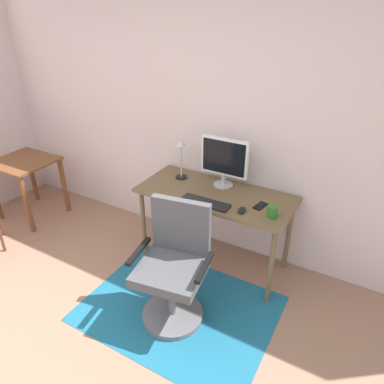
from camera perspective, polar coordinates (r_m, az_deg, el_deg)
wall_back at (r=3.39m, az=2.72°, el=11.65°), size 6.00×0.10×2.60m
area_rug at (r=3.13m, az=-2.11°, el=-18.24°), size 1.54×1.16×0.01m
desk at (r=3.21m, az=3.76°, el=-1.45°), size 1.41×0.62×0.77m
monitor at (r=3.19m, az=5.23°, el=5.32°), size 0.45×0.18×0.46m
keyboard at (r=3.00m, az=2.16°, el=-1.71°), size 0.43×0.13×0.02m
computer_mouse at (r=2.90m, az=8.04°, el=-2.90°), size 0.06×0.10×0.03m
coffee_cup at (r=2.86m, az=12.87°, el=-3.08°), size 0.08×0.08×0.10m
cell_phone at (r=3.01m, az=10.97°, el=-2.21°), size 0.09×0.15×0.01m
desk_lamp at (r=3.34m, az=-1.79°, el=6.06°), size 0.11×0.11×0.39m
office_chair at (r=2.81m, az=-2.89°, el=-12.60°), size 0.62×0.57×0.99m
side_table at (r=4.44m, az=-25.33°, el=3.18°), size 0.64×0.60×0.71m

